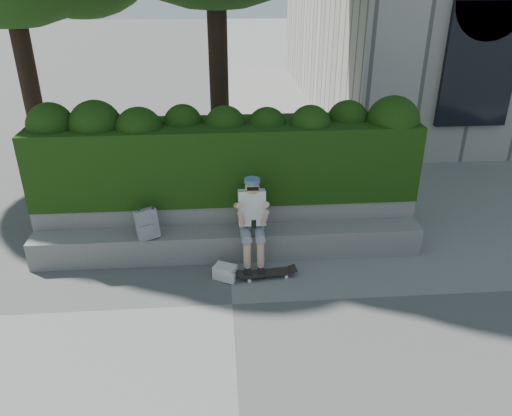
{
  "coord_description": "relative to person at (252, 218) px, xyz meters",
  "views": [
    {
      "loc": [
        -0.11,
        -5.5,
        4.13
      ],
      "look_at": [
        0.4,
        1.0,
        0.95
      ],
      "focal_mm": 35.0,
      "sensor_mm": 36.0,
      "label": 1
    }
  ],
  "objects": [
    {
      "name": "person",
      "position": [
        0.0,
        0.0,
        0.0
      ],
      "size": [
        0.4,
        0.76,
        1.38
      ],
      "color": "gray",
      "rests_on": "ground"
    },
    {
      "name": "backpack_plaid",
      "position": [
        -1.56,
        0.08,
        -0.08
      ],
      "size": [
        0.34,
        0.29,
        0.45
      ],
      "primitive_type": "cube",
      "rotation": [
        0.0,
        0.0,
        0.51
      ],
      "color": "#A0A1A4",
      "rests_on": "bench_ledge"
    },
    {
      "name": "skateboard",
      "position": [
        0.18,
        -0.45,
        -0.68
      ],
      "size": [
        0.8,
        0.28,
        0.08
      ],
      "rotation": [
        0.0,
        0.0,
        0.11
      ],
      "color": "black",
      "rests_on": "ground"
    },
    {
      "name": "hedge",
      "position": [
        -0.35,
        0.88,
        0.6
      ],
      "size": [
        6.0,
        1.0,
        1.2
      ],
      "primitive_type": "cube",
      "color": "black",
      "rests_on": "planter_wall"
    },
    {
      "name": "bench_ledge",
      "position": [
        -0.35,
        0.18,
        -0.53
      ],
      "size": [
        6.0,
        0.45,
        0.45
      ],
      "primitive_type": "cube",
      "color": "gray",
      "rests_on": "ground"
    },
    {
      "name": "planter_wall",
      "position": [
        -0.35,
        0.66,
        -0.38
      ],
      "size": [
        6.0,
        0.5,
        0.75
      ],
      "primitive_type": "cube",
      "color": "gray",
      "rests_on": "ground"
    },
    {
      "name": "backpack_ground",
      "position": [
        -0.43,
        -0.42,
        -0.65
      ],
      "size": [
        0.37,
        0.33,
        0.2
      ],
      "primitive_type": "cube",
      "rotation": [
        0.0,
        0.0,
        -0.45
      ],
      "color": "silver",
      "rests_on": "ground"
    },
    {
      "name": "ground",
      "position": [
        -0.35,
        -1.07,
        -0.75
      ],
      "size": [
        80.0,
        80.0,
        0.0
      ],
      "primitive_type": "plane",
      "color": "slate",
      "rests_on": "ground"
    }
  ]
}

